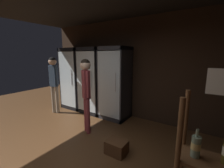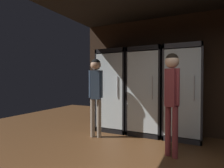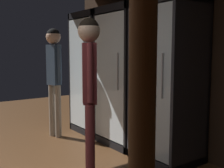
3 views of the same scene
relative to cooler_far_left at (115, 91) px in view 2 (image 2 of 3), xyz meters
name	(u,v)px [view 2 (image 2 of 3)]	position (x,y,z in m)	size (l,w,h in m)	color
wall_back	(204,75)	(2.04, 0.33, 0.41)	(6.00, 0.06, 2.80)	black
cooler_far_left	(115,91)	(0.00, 0.00, 0.00)	(0.78, 0.68, 2.03)	black
cooler_left	(147,92)	(0.82, 0.00, 0.00)	(0.78, 0.68, 2.03)	black
cooler_center	(183,93)	(1.64, 0.00, 0.00)	(0.78, 0.68, 2.03)	#2B2B30
shopper_near	(172,89)	(1.57, -1.14, 0.14)	(0.26, 0.23, 1.72)	brown
shopper_far	(96,86)	(-0.12, -0.77, 0.14)	(0.31, 0.23, 1.75)	gray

